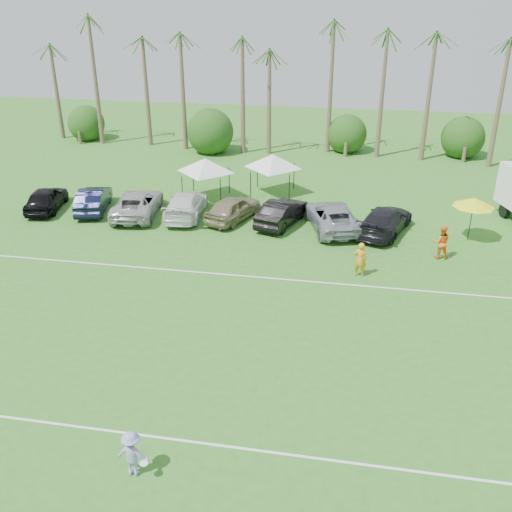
# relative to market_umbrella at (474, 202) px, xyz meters

# --- Properties ---
(ground) EXTENTS (120.00, 120.00, 0.00)m
(ground) POSITION_rel_market_umbrella_xyz_m (-13.85, -20.87, -2.39)
(ground) COLOR #316D20
(ground) RESTS_ON ground
(field_lines) EXTENTS (80.00, 12.10, 0.01)m
(field_lines) POSITION_rel_market_umbrella_xyz_m (-13.85, -12.87, -2.38)
(field_lines) COLOR white
(field_lines) RESTS_ON ground
(palm_tree_0) EXTENTS (2.40, 2.40, 8.90)m
(palm_tree_0) POSITION_rel_market_umbrella_xyz_m (-35.85, 17.13, 5.09)
(palm_tree_0) COLOR brown
(palm_tree_0) RESTS_ON ground
(palm_tree_1) EXTENTS (2.40, 2.40, 9.90)m
(palm_tree_1) POSITION_rel_market_umbrella_xyz_m (-30.85, 17.13, 5.96)
(palm_tree_1) COLOR brown
(palm_tree_1) RESTS_ON ground
(palm_tree_2) EXTENTS (2.40, 2.40, 10.90)m
(palm_tree_2) POSITION_rel_market_umbrella_xyz_m (-25.85, 17.13, 6.82)
(palm_tree_2) COLOR brown
(palm_tree_2) RESTS_ON ground
(palm_tree_3) EXTENTS (2.40, 2.40, 11.90)m
(palm_tree_3) POSITION_rel_market_umbrella_xyz_m (-21.85, 17.13, 7.67)
(palm_tree_3) COLOR brown
(palm_tree_3) RESTS_ON ground
(palm_tree_4) EXTENTS (2.40, 2.40, 8.90)m
(palm_tree_4) POSITION_rel_market_umbrella_xyz_m (-17.85, 17.13, 5.09)
(palm_tree_4) COLOR brown
(palm_tree_4) RESTS_ON ground
(palm_tree_5) EXTENTS (2.40, 2.40, 9.90)m
(palm_tree_5) POSITION_rel_market_umbrella_xyz_m (-13.85, 17.13, 5.96)
(palm_tree_5) COLOR brown
(palm_tree_5) RESTS_ON ground
(palm_tree_6) EXTENTS (2.40, 2.40, 10.90)m
(palm_tree_6) POSITION_rel_market_umbrella_xyz_m (-9.85, 17.13, 6.82)
(palm_tree_6) COLOR brown
(palm_tree_6) RESTS_ON ground
(palm_tree_7) EXTENTS (2.40, 2.40, 11.90)m
(palm_tree_7) POSITION_rel_market_umbrella_xyz_m (-5.85, 17.13, 7.67)
(palm_tree_7) COLOR brown
(palm_tree_7) RESTS_ON ground
(palm_tree_8) EXTENTS (2.40, 2.40, 8.90)m
(palm_tree_8) POSITION_rel_market_umbrella_xyz_m (-0.85, 17.13, 5.09)
(palm_tree_8) COLOR brown
(palm_tree_8) RESTS_ON ground
(palm_tree_9) EXTENTS (2.40, 2.40, 9.90)m
(palm_tree_9) POSITION_rel_market_umbrella_xyz_m (4.15, 17.13, 5.96)
(palm_tree_9) COLOR brown
(palm_tree_9) RESTS_ON ground
(bush_tree_0) EXTENTS (4.00, 4.00, 4.00)m
(bush_tree_0) POSITION_rel_market_umbrella_xyz_m (-32.85, 18.13, -0.59)
(bush_tree_0) COLOR brown
(bush_tree_0) RESTS_ON ground
(bush_tree_1) EXTENTS (4.00, 4.00, 4.00)m
(bush_tree_1) POSITION_rel_market_umbrella_xyz_m (-19.85, 18.13, -0.59)
(bush_tree_1) COLOR brown
(bush_tree_1) RESTS_ON ground
(bush_tree_2) EXTENTS (4.00, 4.00, 4.00)m
(bush_tree_2) POSITION_rel_market_umbrella_xyz_m (-7.85, 18.13, -0.59)
(bush_tree_2) COLOR brown
(bush_tree_2) RESTS_ON ground
(bush_tree_3) EXTENTS (4.00, 4.00, 4.00)m
(bush_tree_3) POSITION_rel_market_umbrella_xyz_m (2.15, 18.13, -0.59)
(bush_tree_3) COLOR brown
(bush_tree_3) RESTS_ON ground
(sideline_player_a) EXTENTS (0.69, 0.45, 1.87)m
(sideline_player_a) POSITION_rel_market_umbrella_xyz_m (-6.27, -5.74, -1.46)
(sideline_player_a) COLOR orange
(sideline_player_a) RESTS_ON ground
(sideline_player_b) EXTENTS (0.97, 0.77, 1.92)m
(sideline_player_b) POSITION_rel_market_umbrella_xyz_m (-1.93, -2.81, -1.43)
(sideline_player_b) COLOR orange
(sideline_player_b) RESTS_ON ground
(canopy_tent_left) EXTENTS (4.17, 4.17, 3.37)m
(canopy_tent_left) POSITION_rel_market_umbrella_xyz_m (-17.12, 4.44, 0.50)
(canopy_tent_left) COLOR black
(canopy_tent_left) RESTS_ON ground
(canopy_tent_right) EXTENTS (4.22, 4.22, 3.42)m
(canopy_tent_right) POSITION_rel_market_umbrella_xyz_m (-12.65, 6.18, 0.54)
(canopy_tent_right) COLOR black
(canopy_tent_right) RESTS_ON ground
(market_umbrella) EXTENTS (2.39, 2.39, 2.66)m
(market_umbrella) POSITION_rel_market_umbrella_xyz_m (0.00, 0.00, 0.00)
(market_umbrella) COLOR black
(market_umbrella) RESTS_ON ground
(frisbee_player) EXTENTS (1.08, 0.62, 1.60)m
(frisbee_player) POSITION_rel_market_umbrella_xyz_m (-12.92, -20.48, -1.59)
(frisbee_player) COLOR #9891CE
(frisbee_player) RESTS_ON ground
(parked_car_0) EXTENTS (2.69, 4.91, 1.58)m
(parked_car_0) POSITION_rel_market_umbrella_xyz_m (-27.10, 0.32, -1.60)
(parked_car_0) COLOR black
(parked_car_0) RESTS_ON ground
(parked_car_1) EXTENTS (2.75, 5.07, 1.58)m
(parked_car_1) POSITION_rel_market_umbrella_xyz_m (-23.92, 0.72, -1.60)
(parked_car_1) COLOR black
(parked_car_1) RESTS_ON ground
(parked_car_2) EXTENTS (3.39, 6.01, 1.58)m
(parked_car_2) POSITION_rel_market_umbrella_xyz_m (-20.74, 0.49, -1.60)
(parked_car_2) COLOR #AAAAAA
(parked_car_2) RESTS_ON ground
(parked_car_3) EXTENTS (2.70, 5.64, 1.58)m
(parked_car_3) POSITION_rel_market_umbrella_xyz_m (-17.57, 0.86, -1.60)
(parked_car_3) COLOR white
(parked_car_3) RESTS_ON ground
(parked_car_4) EXTENTS (3.34, 5.01, 1.58)m
(parked_car_4) POSITION_rel_market_umbrella_xyz_m (-14.39, 0.74, -1.60)
(parked_car_4) COLOR gray
(parked_car_4) RESTS_ON ground
(parked_car_5) EXTENTS (3.00, 5.09, 1.58)m
(parked_car_5) POSITION_rel_market_umbrella_xyz_m (-11.22, 0.58, -1.60)
(parked_car_5) COLOR black
(parked_car_5) RESTS_ON ground
(parked_car_6) EXTENTS (4.21, 6.23, 1.58)m
(parked_car_6) POSITION_rel_market_umbrella_xyz_m (-8.04, 0.39, -1.60)
(parked_car_6) COLOR #91969D
(parked_car_6) RESTS_ON ground
(parked_car_7) EXTENTS (3.87, 5.88, 1.58)m
(parked_car_7) POSITION_rel_market_umbrella_xyz_m (-4.86, 0.35, -1.60)
(parked_car_7) COLOR black
(parked_car_7) RESTS_ON ground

